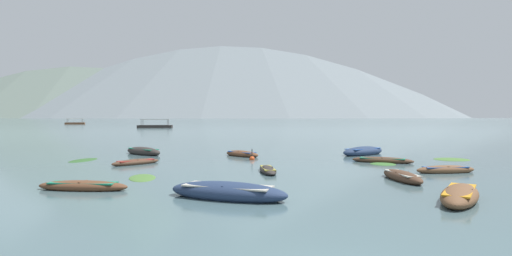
{
  "coord_description": "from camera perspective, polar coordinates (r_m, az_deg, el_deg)",
  "views": [
    {
      "loc": [
        -1.17,
        -5.99,
        2.96
      ],
      "look_at": [
        -3.0,
        49.02,
        1.4
      ],
      "focal_mm": 27.44,
      "sensor_mm": 36.0,
      "label": 1
    }
  ],
  "objects": [
    {
      "name": "rowboat_8",
      "position": [
        31.85,
        15.35,
        -3.32
      ],
      "size": [
        4.43,
        4.1,
        0.8
      ],
      "color": "navy",
      "rests_on": "ground"
    },
    {
      "name": "rowboat_5",
      "position": [
        26.76,
        17.94,
        -4.5
      ],
      "size": [
        3.94,
        2.27,
        0.46
      ],
      "color": "#4C3323",
      "rests_on": "ground"
    },
    {
      "name": "ground_plane",
      "position": [
        1506.0,
        1.95,
        1.51
      ],
      "size": [
        6000.0,
        6000.0,
        0.0
      ],
      "primitive_type": "plane",
      "color": "#476066"
    },
    {
      "name": "rowboat_1",
      "position": [
        32.2,
        -16.11,
        -3.31
      ],
      "size": [
        4.06,
        3.7,
        0.74
      ],
      "color": "#2D2826",
      "rests_on": "ground"
    },
    {
      "name": "mooring_buoy",
      "position": [
        26.98,
        -0.59,
        -4.49
      ],
      "size": [
        0.37,
        0.37,
        0.86
      ],
      "color": "#DB4C1E",
      "rests_on": "ground"
    },
    {
      "name": "rowboat_10",
      "position": [
        23.17,
        25.91,
        -5.5
      ],
      "size": [
        3.39,
        1.4,
        0.49
      ],
      "color": "brown",
      "rests_on": "ground"
    },
    {
      "name": "rowboat_7",
      "position": [
        15.68,
        27.57,
        -8.69
      ],
      "size": [
        3.02,
        3.96,
        0.66
      ],
      "color": "brown",
      "rests_on": "ground"
    },
    {
      "name": "rowboat_0",
      "position": [
        25.64,
        -17.11,
        -4.79
      ],
      "size": [
        2.76,
        2.93,
        0.42
      ],
      "color": "#4C3323",
      "rests_on": "ground"
    },
    {
      "name": "weed_patch_2",
      "position": [
        29.21,
        -23.86,
        -4.34
      ],
      "size": [
        1.56,
        2.93,
        0.14
      ],
      "primitive_type": "ellipsoid",
      "rotation": [
        0.0,
        0.0,
        1.46
      ],
      "color": "#2D5628",
      "rests_on": "ground"
    },
    {
      "name": "mountain_0",
      "position": [
        2019.69,
        -33.25,
        9.12
      ],
      "size": [
        1691.4,
        1691.4,
        551.57
      ],
      "primitive_type": "cone",
      "color": "slate",
      "rests_on": "ground"
    },
    {
      "name": "ferry_0",
      "position": [
        110.57,
        -14.5,
        0.27
      ],
      "size": [
        9.51,
        4.46,
        2.54
      ],
      "color": "#2D2826",
      "rests_on": "ground"
    },
    {
      "name": "mountain_3",
      "position": [
        1887.47,
        23.42,
        4.73
      ],
      "size": [
        871.71,
        871.71,
        219.27
      ],
      "primitive_type": "cone",
      "color": "slate",
      "rests_on": "ground"
    },
    {
      "name": "rowboat_9",
      "position": [
        17.52,
        -23.92,
        -7.75
      ],
      "size": [
        3.84,
        1.18,
        0.48
      ],
      "color": "brown",
      "rests_on": "ground"
    },
    {
      "name": "rowboat_3",
      "position": [
        19.64,
        20.52,
        -6.64
      ],
      "size": [
        1.41,
        3.48,
        0.56
      ],
      "color": "#4C3323",
      "rests_on": "ground"
    },
    {
      "name": "rowboat_2",
      "position": [
        21.04,
        1.73,
        -6.14
      ],
      "size": [
        1.23,
        3.16,
        0.38
      ],
      "color": "#2D2826",
      "rests_on": "ground"
    },
    {
      "name": "mountain_2",
      "position": [
        1558.31,
        -2.72,
        10.98
      ],
      "size": [
        1656.93,
        1656.93,
        512.84
      ],
      "primitive_type": "cone",
      "color": "slate",
      "rests_on": "ground"
    },
    {
      "name": "rowboat_6",
      "position": [
        29.53,
        -2.07,
        -3.81
      ],
      "size": [
        3.16,
        3.05,
        0.54
      ],
      "color": "brown",
      "rests_on": "ground"
    },
    {
      "name": "rowboat_4",
      "position": [
        14.43,
        -4.16,
        -9.28
      ],
      "size": [
        4.77,
        2.78,
        0.76
      ],
      "color": "navy",
      "rests_on": "ground"
    },
    {
      "name": "ferry_1",
      "position": [
        174.62,
        -24.88,
        0.65
      ],
      "size": [
        7.83,
        5.15,
        2.54
      ],
      "color": "brown",
      "rests_on": "ground"
    },
    {
      "name": "mountain_1",
      "position": [
        1650.02,
        -16.45,
        11.16
      ],
      "size": [
        1462.7,
        1462.7,
        556.13
      ],
      "primitive_type": "cone",
      "color": "slate",
      "rests_on": "ground"
    },
    {
      "name": "weed_patch_3",
      "position": [
        25.85,
        18.02,
        -5.04
      ],
      "size": [
        1.6,
        1.65,
        0.14
      ],
      "primitive_type": "ellipsoid",
      "rotation": [
        0.0,
        0.0,
        0.02
      ],
      "color": "#38662D",
      "rests_on": "ground"
    },
    {
      "name": "weed_patch_0",
      "position": [
        30.45,
        26.61,
        -4.13
      ],
      "size": [
        2.84,
        2.64,
        0.14
      ],
      "primitive_type": "ellipsoid",
      "rotation": [
        0.0,
        0.0,
        1.79
      ],
      "color": "#477033",
      "rests_on": "ground"
    },
    {
      "name": "weed_patch_1",
      "position": [
        19.9,
        -16.24,
        -7.01
      ],
      "size": [
        1.95,
        2.77,
        0.14
      ],
      "primitive_type": "ellipsoid",
      "rotation": [
        0.0,
        0.0,
        0.3
      ],
      "color": "#477033",
      "rests_on": "ground"
    }
  ]
}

